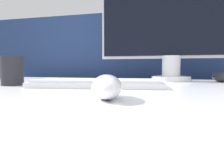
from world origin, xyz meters
TOP-DOWN VIEW (x-y plane):
  - partition_panel at (0.00, 0.71)m, footprint 5.00×0.03m
  - computer_mouse_near at (0.04, -0.16)m, footprint 0.09×0.14m
  - keyboard at (-0.07, 0.07)m, footprint 0.42×0.20m
  - monitor at (0.15, 0.43)m, footprint 0.63×0.17m
  - computer_mouse_far at (0.35, 0.41)m, footprint 0.10×0.13m
  - mug at (-0.36, 0.05)m, footprint 0.07×0.07m

SIDE VIEW (x-z plane):
  - partition_panel at x=0.00m, z-range 0.00..1.14m
  - keyboard at x=-0.07m, z-range 0.76..0.78m
  - computer_mouse_far at x=0.35m, z-range 0.76..0.80m
  - computer_mouse_near at x=0.04m, z-range 0.76..0.80m
  - mug at x=-0.36m, z-range 0.76..0.85m
  - monitor at x=0.15m, z-range 0.78..1.22m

